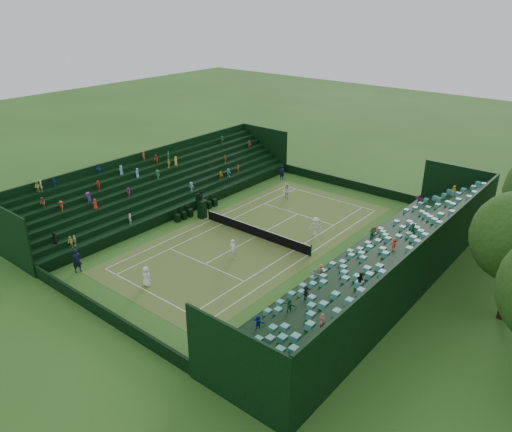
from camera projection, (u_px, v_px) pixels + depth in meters
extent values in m
plane|color=#2D591C|center=(256.00, 237.00, 44.16)|extent=(160.00, 160.00, 0.00)
cube|color=#3C7A28|center=(256.00, 237.00, 44.16)|extent=(12.97, 26.77, 0.01)
cube|color=black|center=(347.00, 183.00, 55.18)|extent=(17.17, 0.20, 1.00)
cube|color=black|center=(103.00, 313.00, 32.73)|extent=(17.17, 0.20, 1.00)
cube|color=black|center=(340.00, 261.00, 39.04)|extent=(0.20, 31.77, 1.00)
cube|color=black|center=(189.00, 208.00, 48.87)|extent=(0.20, 31.77, 1.00)
cube|color=black|center=(345.00, 263.00, 38.75)|extent=(0.80, 32.00, 1.00)
cube|color=black|center=(355.00, 264.00, 38.20)|extent=(0.80, 32.00, 1.45)
cube|color=black|center=(364.00, 265.00, 37.64)|extent=(0.80, 32.00, 1.90)
cube|color=black|center=(374.00, 265.00, 37.09)|extent=(0.80, 32.00, 2.35)
cube|color=black|center=(384.00, 266.00, 36.53)|extent=(0.80, 32.00, 2.80)
cube|color=black|center=(395.00, 267.00, 35.98)|extent=(0.80, 32.00, 3.25)
cube|color=black|center=(406.00, 268.00, 35.43)|extent=(0.80, 32.00, 3.70)
cube|color=black|center=(417.00, 269.00, 34.87)|extent=(0.80, 32.00, 4.15)
cube|color=black|center=(425.00, 266.00, 34.43)|extent=(0.20, 32.00, 4.90)
cube|color=black|center=(186.00, 206.00, 49.16)|extent=(0.80, 32.00, 1.00)
cube|color=black|center=(180.00, 202.00, 49.53)|extent=(0.80, 32.00, 1.45)
cube|color=black|center=(174.00, 198.00, 49.90)|extent=(0.80, 32.00, 1.90)
cube|color=black|center=(169.00, 194.00, 50.27)|extent=(0.80, 32.00, 2.35)
cube|color=black|center=(163.00, 191.00, 50.64)|extent=(0.80, 32.00, 2.80)
cube|color=black|center=(158.00, 187.00, 51.01)|extent=(0.80, 32.00, 3.25)
cube|color=black|center=(153.00, 183.00, 51.39)|extent=(0.80, 32.00, 3.70)
cube|color=black|center=(147.00, 179.00, 51.76)|extent=(0.80, 32.00, 4.15)
cube|color=black|center=(144.00, 175.00, 51.89)|extent=(0.20, 32.00, 4.90)
cylinder|color=black|center=(209.00, 214.00, 47.29)|extent=(0.10, 0.10, 1.06)
cylinder|color=black|center=(311.00, 251.00, 40.59)|extent=(0.10, 0.10, 1.06)
cube|color=black|center=(256.00, 232.00, 43.97)|extent=(11.57, 0.02, 0.86)
cube|color=white|center=(256.00, 227.00, 43.78)|extent=(11.57, 0.04, 0.07)
cylinder|color=black|center=(505.00, 297.00, 32.41)|extent=(0.50, 0.50, 3.20)
cube|color=black|center=(202.00, 209.00, 47.57)|extent=(0.66, 0.66, 1.71)
cube|color=black|center=(202.00, 201.00, 47.20)|extent=(0.85, 0.85, 0.09)
cube|color=black|center=(199.00, 197.00, 47.26)|extent=(0.08, 0.85, 0.66)
imported|color=black|center=(201.00, 196.00, 47.00)|extent=(0.38, 0.46, 0.88)
cube|color=black|center=(178.00, 218.00, 46.91)|extent=(0.47, 0.47, 0.75)
cube|color=black|center=(176.00, 213.00, 46.85)|extent=(0.06, 0.47, 0.47)
cube|color=black|center=(184.00, 215.00, 47.47)|extent=(0.47, 0.47, 0.75)
cube|color=black|center=(182.00, 210.00, 47.42)|extent=(0.06, 0.47, 0.47)
cube|color=black|center=(190.00, 213.00, 48.04)|extent=(0.47, 0.47, 0.75)
cube|color=black|center=(188.00, 208.00, 47.98)|extent=(0.06, 0.47, 0.47)
cube|color=black|center=(203.00, 207.00, 49.31)|extent=(0.47, 0.47, 0.75)
cube|color=black|center=(201.00, 202.00, 49.26)|extent=(0.06, 0.47, 0.47)
cube|color=black|center=(209.00, 205.00, 49.88)|extent=(0.47, 0.47, 0.75)
cube|color=black|center=(207.00, 200.00, 49.82)|extent=(0.06, 0.47, 0.47)
cube|color=black|center=(214.00, 202.00, 50.44)|extent=(0.47, 0.47, 0.75)
cube|color=black|center=(213.00, 198.00, 50.39)|extent=(0.06, 0.47, 0.47)
imported|color=white|center=(146.00, 277.00, 36.38)|extent=(0.80, 0.54, 1.59)
imported|color=white|center=(233.00, 249.00, 40.19)|extent=(0.65, 0.45, 1.71)
imported|color=white|center=(286.00, 191.00, 51.97)|extent=(0.94, 0.80, 1.70)
imported|color=white|center=(316.00, 226.00, 44.12)|extent=(1.26, 1.21, 1.72)
imported|color=black|center=(282.00, 173.00, 57.50)|extent=(0.55, 0.68, 1.63)
imported|color=black|center=(77.00, 261.00, 38.17)|extent=(0.61, 0.80, 1.94)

